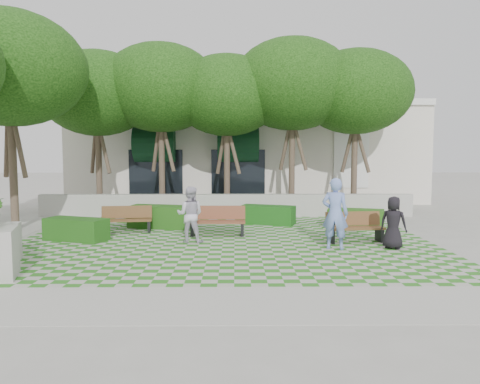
{
  "coord_description": "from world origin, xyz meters",
  "views": [
    {
      "loc": [
        0.35,
        -12.54,
        2.63
      ],
      "look_at": [
        0.5,
        1.5,
        1.4
      ],
      "focal_mm": 35.0,
      "sensor_mm": 36.0,
      "label": 1
    }
  ],
  "objects_px": {
    "hedge_east": "(356,219)",
    "person_white": "(190,215)",
    "bench_east": "(355,228)",
    "bench_west": "(127,220)",
    "hedge_midleft": "(161,217)",
    "bench_mid": "(218,221)",
    "hedge_west": "(76,229)",
    "person_dark": "(393,223)",
    "hedge_midright": "(268,215)",
    "person_blue": "(335,214)"
  },
  "relations": [
    {
      "from": "person_blue",
      "to": "person_white",
      "type": "height_order",
      "value": "person_blue"
    },
    {
      "from": "hedge_west",
      "to": "hedge_midleft",
      "type": "bearing_deg",
      "value": 46.15
    },
    {
      "from": "bench_west",
      "to": "hedge_midright",
      "type": "height_order",
      "value": "bench_west"
    },
    {
      "from": "hedge_west",
      "to": "person_dark",
      "type": "xyz_separation_m",
      "value": [
        8.96,
        -1.29,
        0.38
      ]
    },
    {
      "from": "hedge_midleft",
      "to": "person_white",
      "type": "height_order",
      "value": "person_white"
    },
    {
      "from": "hedge_midleft",
      "to": "person_white",
      "type": "distance_m",
      "value": 2.91
    },
    {
      "from": "bench_mid",
      "to": "hedge_east",
      "type": "distance_m",
      "value": 4.86
    },
    {
      "from": "hedge_west",
      "to": "person_white",
      "type": "distance_m",
      "value": 3.45
    },
    {
      "from": "bench_west",
      "to": "person_blue",
      "type": "xyz_separation_m",
      "value": [
        6.2,
        -2.69,
        0.55
      ]
    },
    {
      "from": "bench_east",
      "to": "bench_west",
      "type": "relative_size",
      "value": 1.02
    },
    {
      "from": "hedge_east",
      "to": "hedge_west",
      "type": "distance_m",
      "value": 9.07
    },
    {
      "from": "bench_west",
      "to": "hedge_west",
      "type": "xyz_separation_m",
      "value": [
        -1.18,
        -1.36,
        -0.08
      ]
    },
    {
      "from": "hedge_midright",
      "to": "bench_mid",
      "type": "bearing_deg",
      "value": -127.64
    },
    {
      "from": "hedge_east",
      "to": "hedge_west",
      "type": "height_order",
      "value": "hedge_west"
    },
    {
      "from": "hedge_midleft",
      "to": "bench_mid",
      "type": "bearing_deg",
      "value": -36.43
    },
    {
      "from": "hedge_east",
      "to": "person_dark",
      "type": "xyz_separation_m",
      "value": [
        0.14,
        -3.39,
        0.39
      ]
    },
    {
      "from": "bench_mid",
      "to": "hedge_west",
      "type": "xyz_separation_m",
      "value": [
        -4.15,
        -0.78,
        -0.11
      ]
    },
    {
      "from": "person_blue",
      "to": "hedge_west",
      "type": "bearing_deg",
      "value": 10.22
    },
    {
      "from": "hedge_midright",
      "to": "hedge_west",
      "type": "relative_size",
      "value": 1.02
    },
    {
      "from": "hedge_east",
      "to": "person_white",
      "type": "bearing_deg",
      "value": -155.73
    },
    {
      "from": "bench_mid",
      "to": "person_blue",
      "type": "relative_size",
      "value": 0.91
    },
    {
      "from": "person_dark",
      "to": "hedge_east",
      "type": "bearing_deg",
      "value": -57.97
    },
    {
      "from": "bench_mid",
      "to": "hedge_midleft",
      "type": "bearing_deg",
      "value": 144.27
    },
    {
      "from": "bench_mid",
      "to": "bench_west",
      "type": "xyz_separation_m",
      "value": [
        -2.97,
        0.57,
        -0.03
      ]
    },
    {
      "from": "hedge_midright",
      "to": "person_white",
      "type": "height_order",
      "value": "person_white"
    },
    {
      "from": "hedge_west",
      "to": "hedge_east",
      "type": "bearing_deg",
      "value": 13.36
    },
    {
      "from": "hedge_east",
      "to": "person_white",
      "type": "xyz_separation_m",
      "value": [
        -5.42,
        -2.45,
        0.48
      ]
    },
    {
      "from": "hedge_east",
      "to": "hedge_midright",
      "type": "xyz_separation_m",
      "value": [
        -2.94,
        0.93,
        0.01
      ]
    },
    {
      "from": "bench_west",
      "to": "person_white",
      "type": "xyz_separation_m",
      "value": [
        2.23,
        -1.7,
        0.4
      ]
    },
    {
      "from": "bench_east",
      "to": "hedge_east",
      "type": "bearing_deg",
      "value": 68.26
    },
    {
      "from": "bench_mid",
      "to": "bench_west",
      "type": "distance_m",
      "value": 3.03
    },
    {
      "from": "bench_west",
      "to": "hedge_east",
      "type": "height_order",
      "value": "bench_west"
    },
    {
      "from": "person_blue",
      "to": "bench_west",
      "type": "bearing_deg",
      "value": -2.98
    },
    {
      "from": "hedge_midright",
      "to": "person_dark",
      "type": "relative_size",
      "value": 1.34
    },
    {
      "from": "bench_east",
      "to": "person_dark",
      "type": "distance_m",
      "value": 1.3
    },
    {
      "from": "hedge_midright",
      "to": "hedge_east",
      "type": "bearing_deg",
      "value": -17.56
    },
    {
      "from": "bench_east",
      "to": "person_white",
      "type": "height_order",
      "value": "person_white"
    },
    {
      "from": "hedge_east",
      "to": "person_white",
      "type": "distance_m",
      "value": 5.97
    },
    {
      "from": "bench_east",
      "to": "person_white",
      "type": "xyz_separation_m",
      "value": [
        -4.77,
        -0.05,
        0.39
      ]
    },
    {
      "from": "bench_west",
      "to": "hedge_midright",
      "type": "xyz_separation_m",
      "value": [
        4.7,
        1.67,
        -0.07
      ]
    },
    {
      "from": "bench_west",
      "to": "hedge_east",
      "type": "bearing_deg",
      "value": -2.09
    },
    {
      "from": "bench_mid",
      "to": "person_dark",
      "type": "bearing_deg",
      "value": -22.63
    },
    {
      "from": "bench_west",
      "to": "person_blue",
      "type": "bearing_deg",
      "value": -31.05
    },
    {
      "from": "hedge_midleft",
      "to": "hedge_west",
      "type": "relative_size",
      "value": 1.16
    },
    {
      "from": "bench_east",
      "to": "hedge_midright",
      "type": "relative_size",
      "value": 0.89
    },
    {
      "from": "hedge_east",
      "to": "person_dark",
      "type": "height_order",
      "value": "person_dark"
    },
    {
      "from": "bench_east",
      "to": "person_blue",
      "type": "height_order",
      "value": "person_blue"
    },
    {
      "from": "hedge_west",
      "to": "person_dark",
      "type": "bearing_deg",
      "value": -8.21
    },
    {
      "from": "bench_west",
      "to": "hedge_midleft",
      "type": "relative_size",
      "value": 0.77
    },
    {
      "from": "bench_east",
      "to": "bench_west",
      "type": "xyz_separation_m",
      "value": [
        -7.0,
        1.66,
        -0.01
      ]
    }
  ]
}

